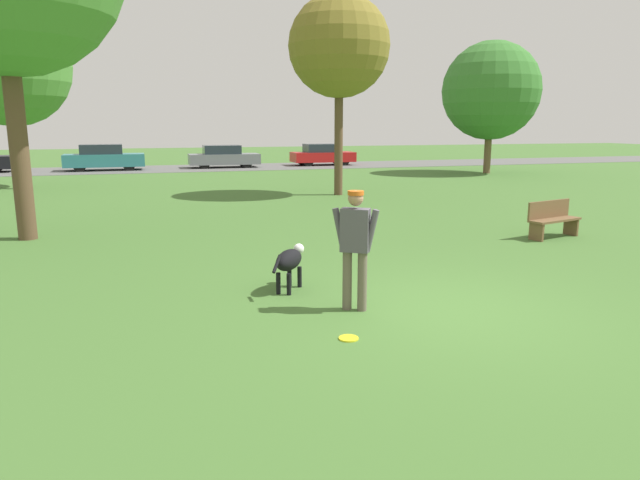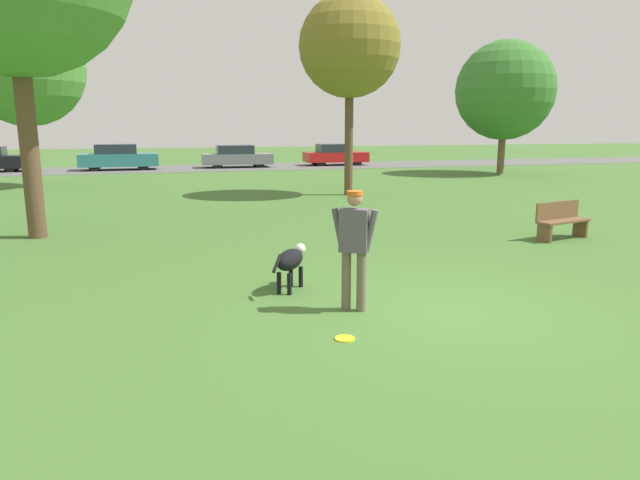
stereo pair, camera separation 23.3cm
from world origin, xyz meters
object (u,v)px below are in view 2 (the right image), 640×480
Objects in this scene: parked_car_red at (335,155)px; tree_far_left at (24,67)px; tree_far_right at (505,91)px; dog at (291,261)px; parked_car_grey at (237,157)px; frisbee at (345,339)px; park_bench at (561,219)px; person at (354,241)px; tree_mid_center at (350,47)px; parked_car_teal at (118,157)px.

tree_far_left is at bearing -148.38° from parked_car_red.
tree_far_right is at bearing 2.66° from tree_far_left.
dog is 0.23× the size of parked_car_grey.
park_bench is (6.63, 4.61, 0.44)m from frisbee.
tree_far_right is 18.52m from park_bench.
person is 1.71× the size of dog.
park_bench is at bearing 34.80° from frisbee.
dog is at bearing -107.84° from parked_car_red.
tree_far_left is 18.86m from parked_car_red.
parked_car_grey is at bearing 44.42° from tree_far_left.
dog reaches higher than frisbee.
tree_mid_center is 16.41m from parked_car_red.
frisbee is 0.04× the size of tree_far_right.
tree_far_right is 1.63× the size of parked_car_grey.
person is at bearing -81.53° from parked_car_teal.
tree_far_right is (15.47, 18.27, 3.81)m from dog.
person is 0.38× the size of parked_car_teal.
tree_mid_center is 15.81m from parked_car_grey.
parked_car_grey is at bearing 85.23° from park_bench.
tree_far_left is 10.26m from parked_car_teal.
tree_far_right is 21.53m from parked_car_teal.
tree_far_right reaches higher than frisbee.
parked_car_teal reaches higher than frisbee.
parked_car_teal is (2.67, 9.03, -4.07)m from tree_far_left.
tree_mid_center reaches higher than parked_car_red.
parked_car_red reaches higher than parked_car_grey.
park_bench is (6.79, 2.36, -0.02)m from dog.
park_bench is (4.22, -24.12, -0.21)m from parked_car_grey.
tree_mid_center is at bearing -147.79° from tree_far_right.
person is 20.27m from tree_far_left.
tree_mid_center is 12.70m from tree_far_right.
parked_car_red is at bearing 31.05° from tree_far_left.
dog is 0.14× the size of tree_far_right.
parked_car_grey is 24.49m from park_bench.
frisbee is (0.16, -2.24, -0.46)m from dog.
parked_car_red is (8.27, 27.94, -0.32)m from person.
tree_far_right is at bearing -31.99° from parked_car_grey.
tree_mid_center is at bearing 13.49° from dog.
tree_mid_center reaches higher than park_bench.
tree_far_left reaches higher than park_bench.
frisbee is 28.84m from parked_car_grey.
person reaches higher than parked_car_teal.
park_bench is (-8.68, -15.91, -3.83)m from tree_far_right.
tree_mid_center is at bearing 104.69° from person.
parked_car_teal reaches higher than parked_car_red.
parked_car_red is at bearing 127.87° from tree_far_right.
dog is 28.17m from parked_car_red.
park_bench is (10.99, -23.90, -0.27)m from parked_car_teal.
tree_far_left is at bearing 57.67° from dog.
tree_mid_center reaches higher than person.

